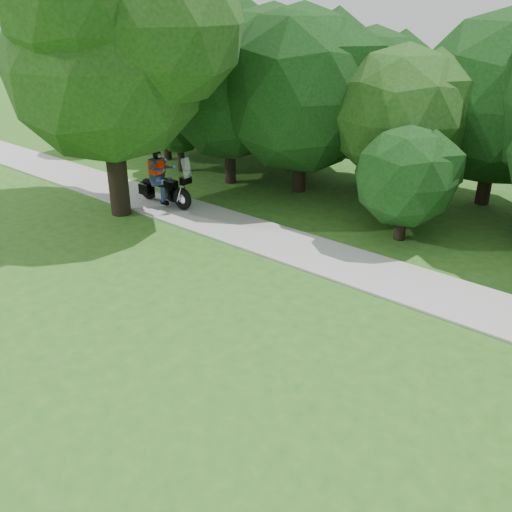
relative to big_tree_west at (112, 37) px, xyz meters
The scene contains 4 objects.
ground 13.82m from the big_tree_west, 33.03° to the right, with size 100.00×100.00×0.00m, color #2B5E1A.
walkway 12.05m from the big_tree_west, ahead, with size 60.00×2.20×0.06m, color #A5A5A0.
big_tree_west is the anchor object (origin of this frame).
touring_motorcycle 5.14m from the big_tree_west, 68.32° to the left, with size 2.56×0.74×1.96m.
Camera 1 is at (5.10, -4.80, 7.03)m, focal length 40.00 mm.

